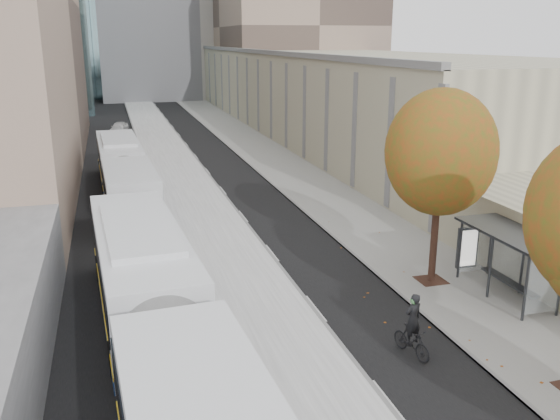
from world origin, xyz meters
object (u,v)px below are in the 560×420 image
object	(u,v)px
bus_shelter	(514,242)
bus_far	(124,172)
cyclist	(412,333)
distant_car	(119,127)
bus_near	(159,324)

from	to	relation	value
bus_shelter	bus_far	size ratio (longest dim) A/B	0.25
bus_shelter	bus_far	distance (m)	23.16
cyclist	distant_car	distance (m)	49.23
bus_shelter	bus_far	bearing A→B (deg)	125.35
bus_far	cyclist	distance (m)	23.13
bus_near	cyclist	size ratio (longest dim) A/B	9.36
bus_near	bus_shelter	bearing A→B (deg)	5.77
bus_shelter	cyclist	bearing A→B (deg)	-152.80
cyclist	bus_shelter	bearing A→B (deg)	13.38
bus_far	distant_car	size ratio (longest dim) A/B	5.14
bus_near	cyclist	world-z (taller)	bus_near
cyclist	distant_car	size ratio (longest dim) A/B	0.59
cyclist	bus_far	bearing A→B (deg)	95.88
bus_near	cyclist	distance (m)	7.57
cyclist	distant_car	bearing A→B (deg)	84.94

